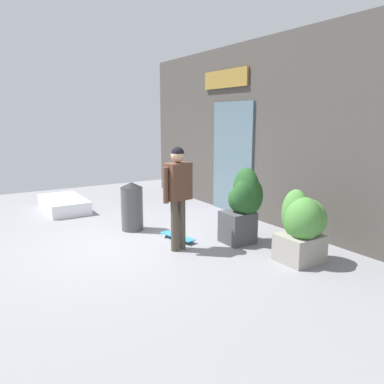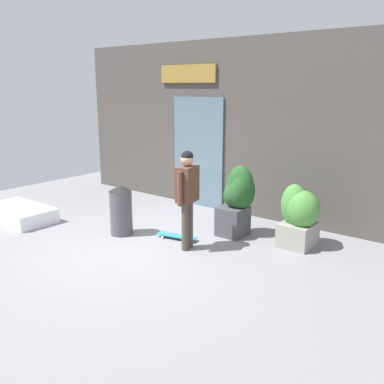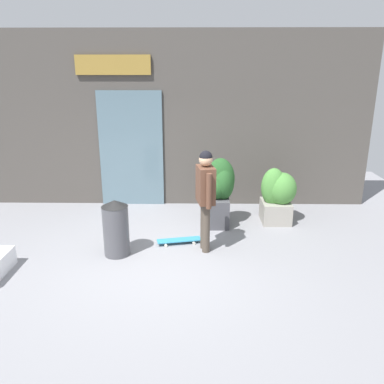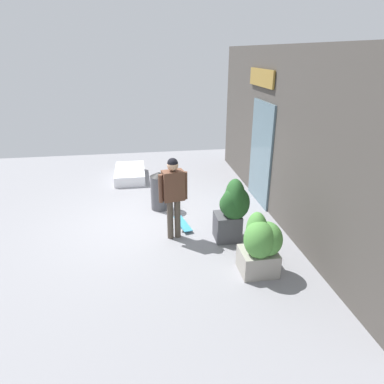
{
  "view_description": "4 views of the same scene",
  "coord_description": "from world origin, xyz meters",
  "px_view_note": "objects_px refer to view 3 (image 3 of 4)",
  "views": [
    {
      "loc": [
        6.2,
        -2.59,
        2.25
      ],
      "look_at": [
        0.56,
        0.94,
        0.93
      ],
      "focal_mm": 35.55,
      "sensor_mm": 36.0,
      "label": 1
    },
    {
      "loc": [
        5.35,
        -5.06,
        2.84
      ],
      "look_at": [
        0.56,
        0.94,
        0.93
      ],
      "focal_mm": 40.04,
      "sensor_mm": 36.0,
      "label": 2
    },
    {
      "loc": [
        0.66,
        -5.75,
        3.05
      ],
      "look_at": [
        0.56,
        0.94,
        0.93
      ],
      "focal_mm": 36.71,
      "sensor_mm": 36.0,
      "label": 3
    },
    {
      "loc": [
        7.26,
        -0.11,
        3.71
      ],
      "look_at": [
        0.56,
        0.94,
        0.93
      ],
      "focal_mm": 32.21,
      "sensor_mm": 36.0,
      "label": 4
    }
  ],
  "objects_px": {
    "planter_box_left": "(219,189)",
    "trash_bin": "(116,228)",
    "skateboard": "(179,240)",
    "planter_box_right": "(278,193)",
    "skateboarder": "(205,190)"
  },
  "relations": [
    {
      "from": "skateboard",
      "to": "planter_box_right",
      "type": "bearing_deg",
      "value": -162.16
    },
    {
      "from": "planter_box_left",
      "to": "trash_bin",
      "type": "xyz_separation_m",
      "value": [
        -1.8,
        -1.39,
        -0.26
      ]
    },
    {
      "from": "planter_box_left",
      "to": "trash_bin",
      "type": "bearing_deg",
      "value": -142.38
    },
    {
      "from": "skateboard",
      "to": "trash_bin",
      "type": "xyz_separation_m",
      "value": [
        -1.04,
        -0.45,
        0.43
      ]
    },
    {
      "from": "planter_box_left",
      "to": "skateboard",
      "type": "bearing_deg",
      "value": -129.05
    },
    {
      "from": "planter_box_right",
      "to": "trash_bin",
      "type": "height_order",
      "value": "planter_box_right"
    },
    {
      "from": "skateboard",
      "to": "planter_box_left",
      "type": "height_order",
      "value": "planter_box_left"
    },
    {
      "from": "skateboard",
      "to": "trash_bin",
      "type": "relative_size",
      "value": 0.84
    },
    {
      "from": "skateboarder",
      "to": "planter_box_right",
      "type": "bearing_deg",
      "value": -148.7
    },
    {
      "from": "trash_bin",
      "to": "skateboard",
      "type": "bearing_deg",
      "value": 23.31
    },
    {
      "from": "skateboarder",
      "to": "trash_bin",
      "type": "height_order",
      "value": "skateboarder"
    },
    {
      "from": "planter_box_left",
      "to": "planter_box_right",
      "type": "bearing_deg",
      "value": 8.3
    },
    {
      "from": "skateboard",
      "to": "planter_box_right",
      "type": "height_order",
      "value": "planter_box_right"
    },
    {
      "from": "skateboarder",
      "to": "skateboard",
      "type": "relative_size",
      "value": 2.16
    },
    {
      "from": "planter_box_left",
      "to": "planter_box_right",
      "type": "height_order",
      "value": "planter_box_left"
    }
  ]
}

